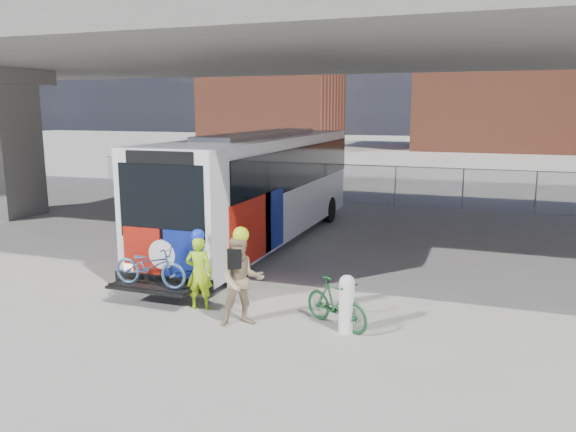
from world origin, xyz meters
The scene contains 9 objects.
ground centered at (0.00, 0.00, 0.00)m, with size 160.00×160.00×0.00m, color #9E9991.
bus centered at (-2.00, 3.01, 2.11)m, with size 2.67×12.90×3.69m.
overpass centered at (0.00, 4.00, 6.54)m, with size 40.00×16.00×7.95m.
chainlink_fence centered at (0.00, 12.00, 1.42)m, with size 30.00×0.06×30.00m.
brick_buildings centered at (1.23, 48.23, 5.42)m, with size 54.00×22.00×12.00m.
bollard centered at (2.54, -3.50, 0.64)m, with size 0.31×0.31×1.20m.
cyclist_hivis centered at (-0.90, -3.31, 0.89)m, with size 0.69×0.53×1.84m.
cyclist_tan centered at (0.40, -3.88, 0.99)m, with size 1.17×1.11×2.10m.
bike_parked centered at (2.27, -3.31, 0.51)m, with size 0.48×1.71×1.03m, color #164723.
Camera 1 is at (5.06, -13.98, 4.45)m, focal length 35.00 mm.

